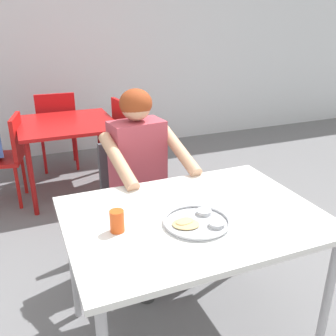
{
  "coord_description": "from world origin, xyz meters",
  "views": [
    {
      "loc": [
        -0.72,
        -1.46,
        1.64
      ],
      "look_at": [
        -0.03,
        0.21,
        0.91
      ],
      "focal_mm": 40.13,
      "sensor_mm": 36.0,
      "label": 1
    }
  ],
  "objects_px": {
    "diner_foreground": "(144,170)",
    "chair_red_far": "(57,126)",
    "thali_tray": "(197,222)",
    "table_background_red": "(67,130)",
    "chair_red_left": "(6,153)",
    "drinking_cup": "(117,220)",
    "table_foreground": "(193,227)",
    "chair_foreground": "(132,192)",
    "chair_red_right": "(131,135)"
  },
  "relations": [
    {
      "from": "chair_red_left",
      "to": "chair_red_right",
      "type": "relative_size",
      "value": 0.95
    },
    {
      "from": "chair_red_far",
      "to": "thali_tray",
      "type": "bearing_deg",
      "value": -84.01
    },
    {
      "from": "chair_foreground",
      "to": "diner_foreground",
      "type": "xyz_separation_m",
      "value": [
        0.02,
        -0.22,
        0.25
      ]
    },
    {
      "from": "diner_foreground",
      "to": "chair_red_far",
      "type": "xyz_separation_m",
      "value": [
        -0.3,
        2.07,
        -0.21
      ]
    },
    {
      "from": "chair_foreground",
      "to": "chair_red_far",
      "type": "height_order",
      "value": "chair_red_far"
    },
    {
      "from": "table_foreground",
      "to": "thali_tray",
      "type": "distance_m",
      "value": 0.12
    },
    {
      "from": "thali_tray",
      "to": "chair_red_right",
      "type": "height_order",
      "value": "chair_red_right"
    },
    {
      "from": "thali_tray",
      "to": "table_background_red",
      "type": "relative_size",
      "value": 0.35
    },
    {
      "from": "drinking_cup",
      "to": "diner_foreground",
      "type": "relative_size",
      "value": 0.08
    },
    {
      "from": "chair_red_right",
      "to": "table_background_red",
      "type": "bearing_deg",
      "value": -176.81
    },
    {
      "from": "chair_red_left",
      "to": "table_background_red",
      "type": "bearing_deg",
      "value": 2.73
    },
    {
      "from": "table_foreground",
      "to": "chair_foreground",
      "type": "distance_m",
      "value": 0.93
    },
    {
      "from": "diner_foreground",
      "to": "chair_red_far",
      "type": "height_order",
      "value": "diner_foreground"
    },
    {
      "from": "drinking_cup",
      "to": "chair_red_left",
      "type": "relative_size",
      "value": 0.12
    },
    {
      "from": "drinking_cup",
      "to": "chair_red_right",
      "type": "xyz_separation_m",
      "value": [
        0.72,
        2.17,
        -0.31
      ]
    },
    {
      "from": "table_foreground",
      "to": "table_background_red",
      "type": "xyz_separation_m",
      "value": [
        -0.3,
        2.13,
        -0.05
      ]
    },
    {
      "from": "table_foreground",
      "to": "chair_red_right",
      "type": "height_order",
      "value": "chair_red_right"
    },
    {
      "from": "thali_tray",
      "to": "diner_foreground",
      "type": "xyz_separation_m",
      "value": [
        0.0,
        0.77,
        -0.04
      ]
    },
    {
      "from": "thali_tray",
      "to": "chair_foreground",
      "type": "height_order",
      "value": "chair_foreground"
    },
    {
      "from": "chair_red_right",
      "to": "chair_red_far",
      "type": "distance_m",
      "value": 0.89
    },
    {
      "from": "chair_red_right",
      "to": "chair_red_left",
      "type": "bearing_deg",
      "value": -177.03
    },
    {
      "from": "table_foreground",
      "to": "chair_foreground",
      "type": "relative_size",
      "value": 1.46
    },
    {
      "from": "diner_foreground",
      "to": "chair_red_left",
      "type": "bearing_deg",
      "value": 120.73
    },
    {
      "from": "chair_foreground",
      "to": "chair_red_right",
      "type": "relative_size",
      "value": 0.96
    },
    {
      "from": "chair_foreground",
      "to": "table_background_red",
      "type": "bearing_deg",
      "value": 101.74
    },
    {
      "from": "chair_red_far",
      "to": "chair_foreground",
      "type": "bearing_deg",
      "value": -81.33
    },
    {
      "from": "thali_tray",
      "to": "chair_red_left",
      "type": "xyz_separation_m",
      "value": [
        -0.84,
        2.19,
        -0.29
      ]
    },
    {
      "from": "chair_foreground",
      "to": "table_foreground",
      "type": "bearing_deg",
      "value": -87.45
    },
    {
      "from": "chair_foreground",
      "to": "chair_red_right",
      "type": "distance_m",
      "value": 1.32
    },
    {
      "from": "chair_red_left",
      "to": "drinking_cup",
      "type": "bearing_deg",
      "value": -77.08
    },
    {
      "from": "table_background_red",
      "to": "chair_red_left",
      "type": "xyz_separation_m",
      "value": [
        -0.57,
        -0.03,
        -0.15
      ]
    },
    {
      "from": "thali_tray",
      "to": "table_background_red",
      "type": "bearing_deg",
      "value": 96.97
    },
    {
      "from": "diner_foreground",
      "to": "chair_red_far",
      "type": "bearing_deg",
      "value": 98.32
    },
    {
      "from": "drinking_cup",
      "to": "chair_red_far",
      "type": "bearing_deg",
      "value": 88.84
    },
    {
      "from": "drinking_cup",
      "to": "chair_red_left",
      "type": "bearing_deg",
      "value": 102.92
    },
    {
      "from": "chair_foreground",
      "to": "diner_foreground",
      "type": "distance_m",
      "value": 0.33
    },
    {
      "from": "table_background_red",
      "to": "chair_red_left",
      "type": "bearing_deg",
      "value": -177.27
    },
    {
      "from": "drinking_cup",
      "to": "diner_foreground",
      "type": "bearing_deg",
      "value": 62.67
    },
    {
      "from": "table_background_red",
      "to": "chair_red_left",
      "type": "relative_size",
      "value": 1.08
    },
    {
      "from": "chair_red_left",
      "to": "chair_red_right",
      "type": "xyz_separation_m",
      "value": [
        1.21,
        0.06,
        0.02
      ]
    },
    {
      "from": "thali_tray",
      "to": "chair_red_far",
      "type": "bearing_deg",
      "value": 95.99
    },
    {
      "from": "table_background_red",
      "to": "chair_red_far",
      "type": "xyz_separation_m",
      "value": [
        -0.03,
        0.63,
        -0.12
      ]
    },
    {
      "from": "diner_foreground",
      "to": "chair_red_far",
      "type": "distance_m",
      "value": 2.1
    },
    {
      "from": "table_foreground",
      "to": "thali_tray",
      "type": "relative_size",
      "value": 3.92
    },
    {
      "from": "table_foreground",
      "to": "diner_foreground",
      "type": "distance_m",
      "value": 0.68
    },
    {
      "from": "chair_red_left",
      "to": "chair_red_right",
      "type": "height_order",
      "value": "chair_red_right"
    },
    {
      "from": "chair_red_right",
      "to": "chair_red_far",
      "type": "bearing_deg",
      "value": 138.55
    },
    {
      "from": "drinking_cup",
      "to": "chair_red_left",
      "type": "height_order",
      "value": "drinking_cup"
    },
    {
      "from": "drinking_cup",
      "to": "table_background_red",
      "type": "bearing_deg",
      "value": 87.77
    },
    {
      "from": "chair_foreground",
      "to": "chair_red_right",
      "type": "height_order",
      "value": "chair_red_right"
    }
  ]
}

